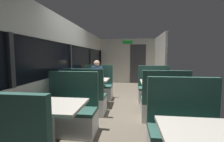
# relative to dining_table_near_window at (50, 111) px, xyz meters

# --- Properties ---
(ground_plane) EXTENTS (3.30, 9.20, 0.02)m
(ground_plane) POSITION_rel_dining_table_near_window_xyz_m (0.89, 2.09, -0.65)
(ground_plane) COLOR #665B4C
(carriage_window_panel_left) EXTENTS (0.09, 8.48, 2.30)m
(carriage_window_panel_left) POSITION_rel_dining_table_near_window_xyz_m (-0.56, 2.09, 0.47)
(carriage_window_panel_left) COLOR beige
(carriage_window_panel_left) RESTS_ON ground_plane
(carriage_end_bulkhead) EXTENTS (2.90, 0.11, 2.30)m
(carriage_end_bulkhead) POSITION_rel_dining_table_near_window_xyz_m (0.95, 6.28, 0.50)
(carriage_end_bulkhead) COLOR beige
(carriage_end_bulkhead) RESTS_ON ground_plane
(carriage_aisle_panel_right) EXTENTS (0.08, 2.40, 2.30)m
(carriage_aisle_panel_right) POSITION_rel_dining_table_near_window_xyz_m (2.34, 5.09, 0.51)
(carriage_aisle_panel_right) COLOR beige
(carriage_aisle_panel_right) RESTS_ON ground_plane
(dining_table_near_window) EXTENTS (0.90, 0.70, 0.74)m
(dining_table_near_window) POSITION_rel_dining_table_near_window_xyz_m (0.00, 0.00, 0.00)
(dining_table_near_window) COLOR #9E9EA3
(dining_table_near_window) RESTS_ON ground_plane
(bench_near_window_facing_entry) EXTENTS (0.95, 0.50, 1.10)m
(bench_near_window_facing_entry) POSITION_rel_dining_table_near_window_xyz_m (0.00, 0.70, -0.31)
(bench_near_window_facing_entry) COLOR silver
(bench_near_window_facing_entry) RESTS_ON ground_plane
(dining_table_mid_window) EXTENTS (0.90, 0.70, 0.74)m
(dining_table_mid_window) POSITION_rel_dining_table_near_window_xyz_m (0.00, 2.33, 0.00)
(dining_table_mid_window) COLOR #9E9EA3
(dining_table_mid_window) RESTS_ON ground_plane
(bench_mid_window_facing_end) EXTENTS (0.95, 0.50, 1.10)m
(bench_mid_window_facing_end) POSITION_rel_dining_table_near_window_xyz_m (0.00, 1.63, -0.31)
(bench_mid_window_facing_end) COLOR silver
(bench_mid_window_facing_end) RESTS_ON ground_plane
(bench_mid_window_facing_entry) EXTENTS (0.95, 0.50, 1.10)m
(bench_mid_window_facing_entry) POSITION_rel_dining_table_near_window_xyz_m (0.00, 3.03, -0.31)
(bench_mid_window_facing_entry) COLOR silver
(bench_mid_window_facing_entry) RESTS_ON ground_plane
(bench_front_aisle_facing_entry) EXTENTS (0.95, 0.50, 1.10)m
(bench_front_aisle_facing_entry) POSITION_rel_dining_table_near_window_xyz_m (1.79, 0.10, -0.31)
(bench_front_aisle_facing_entry) COLOR silver
(bench_front_aisle_facing_entry) RESTS_ON ground_plane
(dining_table_rear_aisle) EXTENTS (0.90, 0.70, 0.74)m
(dining_table_rear_aisle) POSITION_rel_dining_table_near_window_xyz_m (1.79, 2.13, 0.00)
(dining_table_rear_aisle) COLOR #9E9EA3
(dining_table_rear_aisle) RESTS_ON ground_plane
(bench_rear_aisle_facing_end) EXTENTS (0.95, 0.50, 1.10)m
(bench_rear_aisle_facing_end) POSITION_rel_dining_table_near_window_xyz_m (1.79, 1.43, -0.31)
(bench_rear_aisle_facing_end) COLOR silver
(bench_rear_aisle_facing_end) RESTS_ON ground_plane
(bench_rear_aisle_facing_entry) EXTENTS (0.95, 0.50, 1.10)m
(bench_rear_aisle_facing_entry) POSITION_rel_dining_table_near_window_xyz_m (1.79, 2.83, -0.31)
(bench_rear_aisle_facing_entry) COLOR silver
(bench_rear_aisle_facing_entry) RESTS_ON ground_plane
(seated_passenger) EXTENTS (0.47, 0.55, 1.26)m
(seated_passenger) POSITION_rel_dining_table_near_window_xyz_m (0.00, 2.96, -0.10)
(seated_passenger) COLOR #26262D
(seated_passenger) RESTS_ON ground_plane
(coffee_cup_primary) EXTENTS (0.07, 0.07, 0.09)m
(coffee_cup_primary) POSITION_rel_dining_table_near_window_xyz_m (0.04, 2.39, 0.15)
(coffee_cup_primary) COLOR #B23333
(coffee_cup_primary) RESTS_ON dining_table_mid_window
(coffee_cup_secondary) EXTENTS (0.07, 0.07, 0.09)m
(coffee_cup_secondary) POSITION_rel_dining_table_near_window_xyz_m (-0.07, -0.13, 0.15)
(coffee_cup_secondary) COLOR #B23333
(coffee_cup_secondary) RESTS_ON dining_table_near_window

